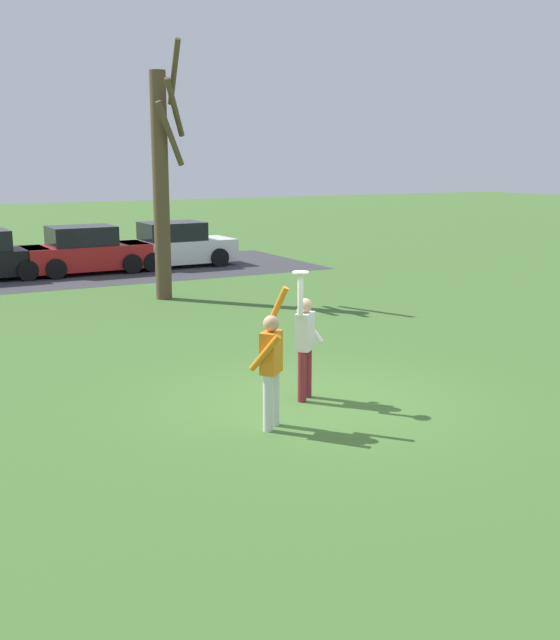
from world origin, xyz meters
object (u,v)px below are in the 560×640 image
Objects in this scene: person_catcher at (305,340)px; parked_car_red at (86,252)px; frisbee_disc at (301,272)px; parked_car_white at (175,246)px; bare_tree_tall at (162,180)px; person_defender at (271,362)px.

person_catcher is 15.67m from parked_car_red.
frisbee_disc is at bearing -93.79° from parked_car_red.
bare_tree_tall is (-2.61, -6.10, 2.51)m from parked_car_white.
person_defender is at bearing -139.35° from frisbee_disc.
frisbee_disc reaches higher than person_defender.
person_defender is 0.49× the size of parked_car_red.
person_catcher is 1.45m from person_defender.
bare_tree_tall is at bearing 37.27° from person_defender.
parked_car_red is at bearing 87.51° from frisbee_disc.
frisbee_disc is at bearing -105.26° from parked_car_white.
person_defender is 16.68m from parked_car_red.
bare_tree_tall reaches higher than parked_car_red.
parked_car_white is at bearing -144.15° from person_catcher.
bare_tree_tall is at bearing -84.92° from parked_car_red.
bare_tree_tall is at bearing -137.58° from person_catcher.
frisbee_disc is 15.88m from parked_car_red.
parked_car_white is (3.97, 15.96, -1.37)m from frisbee_disc.
frisbee_disc is (0.93, 0.80, 1.11)m from person_defender.
person_defender reaches higher than parked_car_red.
person_catcher is 0.30× the size of bare_tree_tall.
person_defender is 11.13m from bare_tree_tall.
person_defender is 0.49× the size of parked_car_white.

